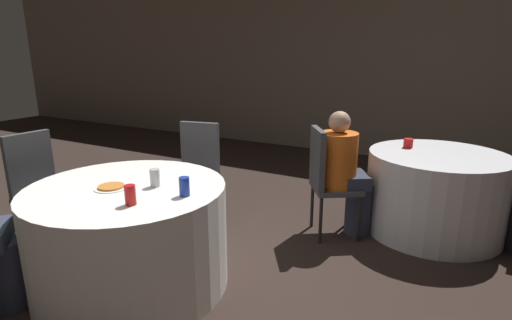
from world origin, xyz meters
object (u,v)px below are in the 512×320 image
at_px(chair_far_southwest, 326,174).
at_px(table_far, 434,193).
at_px(table_near, 130,236).
at_px(pizza_plate_near, 111,187).
at_px(chair_near_north, 197,166).
at_px(soda_can_red, 130,195).
at_px(soda_can_silver, 155,178).
at_px(person_orange_shirt, 345,173).
at_px(soda_can_blue, 184,187).
at_px(chair_near_west, 38,182).

bearing_deg(chair_far_southwest, table_far, 90.00).
relative_size(table_near, pizza_plate_near, 6.04).
relative_size(chair_near_north, chair_far_southwest, 1.00).
bearing_deg(table_far, table_near, -131.97).
xyz_separation_m(pizza_plate_near, soda_can_red, (0.34, -0.15, 0.05)).
relative_size(table_near, soda_can_silver, 11.01).
xyz_separation_m(chair_far_southwest, soda_can_silver, (-0.75, -1.32, 0.22)).
relative_size(chair_far_southwest, person_orange_shirt, 0.87).
relative_size(chair_far_southwest, soda_can_silver, 8.05).
relative_size(table_near, soda_can_red, 11.01).
distance_m(soda_can_blue, soda_can_silver, 0.29).
bearing_deg(pizza_plate_near, chair_near_west, 172.40).
xyz_separation_m(table_near, chair_far_southwest, (0.93, 1.42, 0.21)).
bearing_deg(chair_near_west, soda_can_silver, 94.88).
distance_m(table_near, soda_can_blue, 0.63).
relative_size(person_orange_shirt, soda_can_red, 9.27).
relative_size(chair_near_west, pizza_plate_near, 4.41).
bearing_deg(person_orange_shirt, pizza_plate_near, -68.76).
height_order(chair_near_north, person_orange_shirt, person_orange_shirt).
relative_size(chair_near_north, soda_can_red, 8.05).
distance_m(chair_near_north, chair_far_southwest, 1.19).
bearing_deg(person_orange_shirt, chair_far_southwest, -90.00).
xyz_separation_m(person_orange_shirt, soda_can_silver, (-0.90, -1.42, 0.22)).
height_order(chair_near_north, soda_can_blue, chair_near_north).
bearing_deg(soda_can_silver, table_near, -150.96).
distance_m(chair_far_southwest, soda_can_silver, 1.54).
bearing_deg(person_orange_shirt, chair_near_west, -89.42).
relative_size(table_near, person_orange_shirt, 1.19).
relative_size(chair_near_north, person_orange_shirt, 0.87).
bearing_deg(chair_near_north, table_far, -166.67).
xyz_separation_m(table_far, pizza_plate_near, (-1.84, -2.05, 0.38)).
xyz_separation_m(chair_near_north, soda_can_blue, (0.67, -1.02, 0.22)).
height_order(chair_far_southwest, pizza_plate_near, chair_far_southwest).
bearing_deg(soda_can_silver, chair_far_southwest, 60.39).
bearing_deg(soda_can_red, chair_far_southwest, 68.40).
bearing_deg(pizza_plate_near, table_far, 48.09).
relative_size(chair_near_west, soda_can_blue, 8.05).
distance_m(pizza_plate_near, soda_can_red, 0.37).
height_order(person_orange_shirt, soda_can_blue, person_orange_shirt).
distance_m(person_orange_shirt, soda_can_blue, 1.60).
xyz_separation_m(chair_near_north, soda_can_silver, (0.39, -0.97, 0.22)).
bearing_deg(soda_can_blue, table_far, 55.67).
xyz_separation_m(chair_near_west, soda_can_silver, (1.26, 0.03, 0.22)).
bearing_deg(chair_near_west, soda_can_red, 81.46).
bearing_deg(pizza_plate_near, chair_far_southwest, 56.51).
height_order(chair_far_southwest, soda_can_red, chair_far_southwest).
height_order(table_far, soda_can_red, soda_can_red).
bearing_deg(table_far, chair_near_west, -146.29).
bearing_deg(chair_near_west, table_far, 127.19).
relative_size(table_far, soda_can_blue, 9.90).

